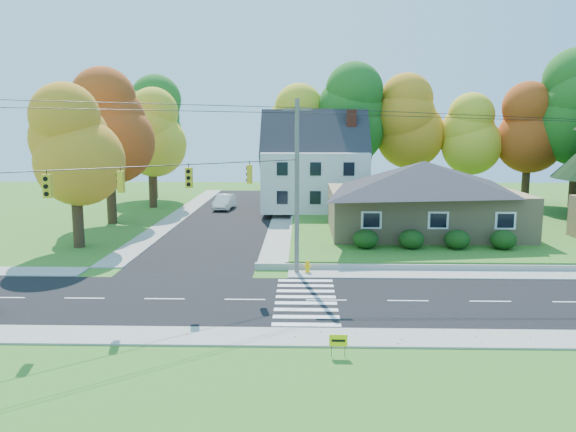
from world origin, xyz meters
name	(u,v)px	position (x,y,z in m)	size (l,w,h in m)	color
ground	(326,300)	(0.00, 0.00, 0.00)	(120.00, 120.00, 0.00)	#3D7923
road_main	(326,300)	(0.00, 0.00, 0.01)	(90.00, 8.00, 0.02)	black
road_cross	(231,216)	(-8.00, 26.00, 0.01)	(8.00, 44.00, 0.02)	black
sidewalk_north	(323,273)	(0.00, 5.00, 0.04)	(90.00, 2.00, 0.08)	#9C9A90
sidewalk_south	(331,337)	(0.00, -5.00, 0.04)	(90.00, 2.00, 0.08)	#9C9A90
lawn	(468,224)	(13.00, 21.00, 0.25)	(30.00, 30.00, 0.50)	#3D7923
ranch_house	(423,196)	(8.00, 16.00, 3.27)	(14.60, 10.60, 5.40)	tan
colonial_house	(315,167)	(0.04, 28.00, 4.58)	(10.40, 8.40, 9.60)	silver
hedge_row	(434,239)	(7.50, 9.80, 1.14)	(10.70, 1.70, 1.27)	#163A10
traffic_infrastructure	(323,193)	(-0.15, 1.35, 5.15)	(38.10, 10.66, 10.00)	#666059
tree_lot_0	(295,128)	(-2.00, 34.00, 8.31)	(6.72, 6.72, 12.51)	#3F2A19
tree_lot_1	(352,116)	(4.00, 33.00, 9.61)	(7.84, 7.84, 14.60)	#3F2A19
tree_lot_2	(408,122)	(10.00, 34.00, 8.96)	(7.28, 7.28, 13.56)	#3F2A19
tree_lot_3	(467,135)	(16.00, 33.00, 7.65)	(6.16, 6.16, 11.47)	#3F2A19
tree_lot_4	(529,128)	(22.00, 32.00, 8.31)	(6.72, 6.72, 12.51)	#3F2A19
tree_west_0	(74,146)	(-17.00, 12.00, 7.15)	(6.16, 6.16, 11.47)	#3F2A19
tree_west_1	(108,127)	(-18.00, 22.00, 8.46)	(7.28, 7.28, 13.56)	#3F2A19
tree_west_2	(151,133)	(-17.00, 32.00, 7.81)	(6.72, 6.72, 12.51)	#3F2A19
tree_west_3	(151,121)	(-19.00, 40.00, 9.11)	(7.84, 7.84, 14.60)	#3F2A19
white_car	(224,202)	(-9.25, 30.75, 0.77)	(1.59, 4.57, 1.51)	white
fire_hydrant	(307,267)	(-0.87, 5.16, 0.38)	(0.44, 0.35, 0.78)	#FFBE05
yard_sign	(338,341)	(0.16, -6.79, 0.60)	(0.67, 0.04, 0.84)	black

